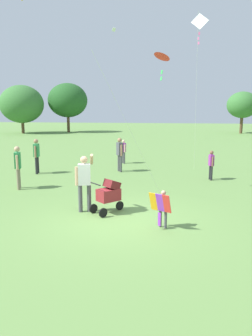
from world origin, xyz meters
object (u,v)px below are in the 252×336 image
at_px(person_adult_flyer, 84,178).
at_px(child_with_butterfly_kite, 163,205).
at_px(kite_orange_delta, 199,29).
at_px(person_sitting_far, 18,164).
at_px(person_red_shirt, 120,152).
at_px(stroller, 109,193).
at_px(person_couple_left, 211,163).
at_px(kite_adult_black, 161,58).
at_px(person_back_turned, 37,153).
at_px(person_kid_running, 124,150).

bearing_deg(person_adult_flyer, child_with_butterfly_kite, -24.06).
height_order(kite_orange_delta, person_sitting_far, kite_orange_delta).
xyz_separation_m(person_adult_flyer, person_red_shirt, (0.06, 6.45, -0.05)).
bearing_deg(stroller, child_with_butterfly_kite, -33.46).
distance_m(person_adult_flyer, kite_orange_delta, 10.37).
bearing_deg(kite_orange_delta, person_couple_left, -78.10).
bearing_deg(child_with_butterfly_kite, kite_adult_black, 93.59).
bearing_deg(stroller, person_couple_left, 55.02).
height_order(stroller, kite_orange_delta, kite_orange_delta).
bearing_deg(person_back_turned, person_red_shirt, 15.13).
xyz_separation_m(person_red_shirt, person_sitting_far, (-3.36, -4.03, -0.00)).
bearing_deg(person_adult_flyer, person_kid_running, 90.69).
distance_m(person_sitting_far, person_kid_running, 7.21).
bearing_deg(kite_orange_delta, person_adult_flyer, -116.18).
bearing_deg(person_couple_left, kite_orange_delta, 101.90).
height_order(stroller, person_kid_running, person_kid_running).
height_order(kite_adult_black, person_sitting_far, kite_adult_black).
distance_m(kite_orange_delta, person_red_shirt, 7.07).
xyz_separation_m(child_with_butterfly_kite, stroller, (-1.63, 1.08, -0.01)).
bearing_deg(person_kid_running, person_back_turned, -136.80).
bearing_deg(kite_adult_black, person_sitting_far, -176.79).
bearing_deg(stroller, person_red_shirt, 96.16).
xyz_separation_m(person_adult_flyer, stroller, (0.75, 0.01, -0.43)).
height_order(kite_adult_black, kite_orange_delta, kite_orange_delta).
distance_m(kite_orange_delta, person_kid_running, 7.32).
xyz_separation_m(person_sitting_far, person_couple_left, (7.62, 2.69, -0.22)).
distance_m(child_with_butterfly_kite, person_sitting_far, 6.67).
xyz_separation_m(child_with_butterfly_kite, person_kid_running, (-2.49, 9.95, 0.18)).
bearing_deg(stroller, person_back_turned, 130.21).
bearing_deg(child_with_butterfly_kite, person_kid_running, 104.04).
distance_m(stroller, kite_orange_delta, 10.36).
xyz_separation_m(stroller, kite_orange_delta, (3.02, 7.67, 6.27)).
bearing_deg(person_back_turned, person_adult_flyer, -54.85).
distance_m(person_sitting_far, person_couple_left, 8.08).
bearing_deg(person_back_turned, person_sitting_far, -80.36).
relative_size(child_with_butterfly_kite, kite_orange_delta, 0.13).
height_order(person_red_shirt, person_sitting_far, person_red_shirt).
height_order(kite_adult_black, person_couple_left, kite_adult_black).
relative_size(person_adult_flyer, person_red_shirt, 1.07).
xyz_separation_m(child_with_butterfly_kite, kite_adult_black, (-0.24, 3.79, 4.23)).
relative_size(child_with_butterfly_kite, person_sitting_far, 0.60).
height_order(child_with_butterfly_kite, person_kid_running, person_kid_running).
bearing_deg(kite_adult_black, person_kid_running, 110.07).
bearing_deg(person_kid_running, person_adult_flyer, -89.31).
bearing_deg(kite_adult_black, child_with_butterfly_kite, -86.41).
distance_m(child_with_butterfly_kite, person_red_shirt, 7.88).
relative_size(person_sitting_far, person_back_turned, 1.00).
bearing_deg(person_sitting_far, person_kid_running, 63.71).
relative_size(kite_orange_delta, person_couple_left, 5.88).
distance_m(kite_adult_black, person_kid_running, 7.71).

